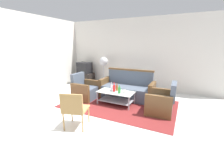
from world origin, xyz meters
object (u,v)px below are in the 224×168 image
(armchair_right, at_px, (161,103))
(bottle_green, at_px, (119,90))
(pedestal_fan, at_px, (104,63))
(cup, at_px, (124,92))
(tv_stand, at_px, (85,78))
(bottle_red, at_px, (114,88))
(armchair_left, at_px, (85,90))
(coffee_table, at_px, (116,96))
(wicker_chair, at_px, (74,108))
(couch, at_px, (127,89))
(bottle_brown, at_px, (117,88))
(bottle_clear, at_px, (111,88))
(television, at_px, (84,68))

(armchair_right, xyz_separation_m, bottle_green, (-1.18, -0.08, 0.22))
(armchair_right, bearing_deg, pedestal_fan, 55.87)
(cup, relative_size, tv_stand, 0.12)
(armchair_right, xyz_separation_m, pedestal_fan, (-2.67, 1.67, 0.73))
(bottle_red, bearing_deg, cup, -3.65)
(armchair_left, bearing_deg, coffee_table, 89.19)
(wicker_chair, bearing_deg, cup, 55.45)
(couch, bearing_deg, pedestal_fan, -34.15)
(couch, height_order, armchair_right, couch)
(bottle_brown, distance_m, pedestal_fan, 2.10)
(coffee_table, relative_size, bottle_clear, 4.08)
(bottle_red, bearing_deg, bottle_brown, 73.67)
(bottle_green, bearing_deg, armchair_left, 175.66)
(bottle_brown, relative_size, television, 0.36)
(television, bearing_deg, cup, 154.35)
(bottle_brown, height_order, bottle_red, bottle_red)
(couch, xyz_separation_m, bottle_red, (-0.16, -0.70, 0.20))
(coffee_table, xyz_separation_m, bottle_green, (0.15, -0.11, 0.23))
(bottle_red, height_order, television, television)
(armchair_left, bearing_deg, bottle_clear, 89.66)
(cup, bearing_deg, armchair_right, 1.21)
(bottle_brown, bearing_deg, wicker_chair, -96.56)
(coffee_table, bearing_deg, television, 145.44)
(armchair_left, relative_size, cup, 8.50)
(bottle_brown, distance_m, bottle_red, 0.13)
(wicker_chair, bearing_deg, pedestal_fan, 91.83)
(television, bearing_deg, coffee_table, 151.99)
(armchair_left, relative_size, bottle_clear, 3.15)
(bottle_brown, xyz_separation_m, pedestal_fan, (-1.32, 1.54, 0.51))
(bottle_red, height_order, pedestal_fan, pedestal_fan)
(bottle_green, xyz_separation_m, bottle_red, (-0.21, 0.08, 0.01))
(armchair_left, relative_size, tv_stand, 1.06)
(bottle_red, bearing_deg, wicker_chair, -95.80)
(armchair_left, relative_size, coffee_table, 0.77)
(bottle_brown, xyz_separation_m, television, (-2.30, 1.50, 0.26))
(bottle_red, xyz_separation_m, television, (-2.26, 1.62, 0.24))
(armchair_left, distance_m, tv_stand, 1.99)
(armchair_left, height_order, coffee_table, armchair_left)
(coffee_table, height_order, bottle_brown, bottle_brown)
(bottle_clear, distance_m, tv_stand, 2.69)
(bottle_green, relative_size, bottle_red, 0.88)
(armchair_right, relative_size, pedestal_fan, 0.67)
(couch, distance_m, bottle_green, 0.81)
(couch, bearing_deg, coffee_table, 80.53)
(bottle_green, height_order, bottle_red, bottle_red)
(bottle_green, bearing_deg, bottle_brown, 129.40)
(bottle_clear, height_order, cup, bottle_clear)
(bottle_brown, relative_size, pedestal_fan, 0.18)
(coffee_table, xyz_separation_m, bottle_clear, (-0.16, 0.01, 0.24))
(coffee_table, relative_size, bottle_red, 3.96)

